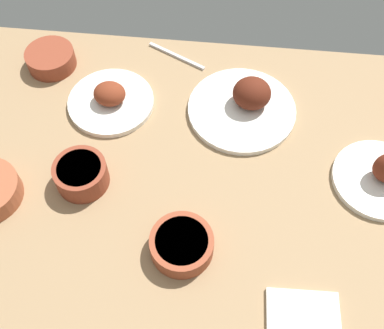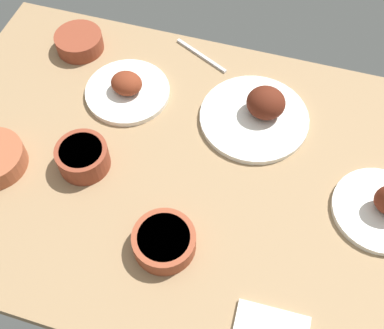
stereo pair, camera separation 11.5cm
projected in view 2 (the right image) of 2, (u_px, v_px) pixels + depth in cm
name	position (u px, v px, depth cm)	size (l,w,h in cm)	color
dining_table	(192.00, 173.00, 118.65)	(140.00, 90.00, 4.00)	#937551
plate_far_side	(258.00, 112.00, 123.37)	(28.83, 28.83, 9.69)	white
plate_center_main	(127.00, 89.00, 128.63)	(23.17, 23.17, 7.15)	white
bowl_soup	(83.00, 157.00, 114.73)	(12.76, 12.76, 6.47)	brown
bowl_pasta	(165.00, 241.00, 103.54)	(14.16, 14.16, 5.09)	brown
bowl_sauce	(79.00, 41.00, 137.42)	(13.75, 13.75, 4.99)	brown
fork_loose	(201.00, 56.00, 137.55)	(18.91, 0.90, 0.80)	silver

